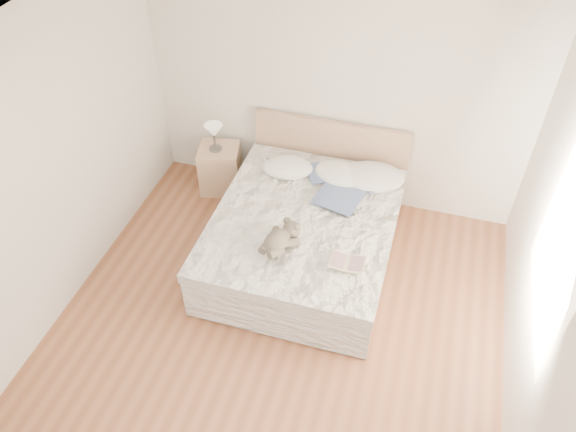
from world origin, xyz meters
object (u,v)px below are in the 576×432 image
object	(u,v)px
bed	(306,233)
teddy_bear	(277,246)
photo_book	(280,165)
nightstand	(220,168)
childrens_book	(347,263)
table_lamp	(214,132)

from	to	relation	value
bed	teddy_bear	distance (m)	0.69
photo_book	nightstand	bearing A→B (deg)	131.21
childrens_book	teddy_bear	xyz separation A→B (m)	(-0.64, -0.00, 0.02)
nightstand	childrens_book	bearing A→B (deg)	-37.43
teddy_bear	nightstand	bearing A→B (deg)	150.76
table_lamp	childrens_book	size ratio (longest dim) A/B	0.98
photo_book	childrens_book	distance (m)	1.53
bed	nightstand	bearing A→B (deg)	148.19
bed	childrens_book	world-z (taller)	bed
photo_book	teddy_bear	distance (m)	1.22
nightstand	photo_book	distance (m)	0.87
nightstand	teddy_bear	world-z (taller)	teddy_bear
table_lamp	photo_book	distance (m)	0.83
nightstand	table_lamp	size ratio (longest dim) A/B	1.77
childrens_book	teddy_bear	bearing A→B (deg)	-179.80
photo_book	childrens_book	bearing A→B (deg)	-86.41
nightstand	childrens_book	size ratio (longest dim) A/B	1.74
nightstand	childrens_book	xyz separation A→B (m)	(1.76, -1.35, 0.35)
bed	photo_book	world-z (taller)	bed
bed	childrens_book	bearing A→B (deg)	-47.85
table_lamp	photo_book	size ratio (longest dim) A/B	1.07
childrens_book	teddy_bear	world-z (taller)	teddy_bear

